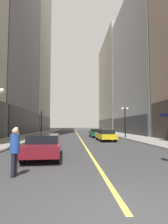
{
  "coord_description": "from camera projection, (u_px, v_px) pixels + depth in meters",
  "views": [
    {
      "loc": [
        -1.19,
        -3.73,
        1.86
      ],
      "look_at": [
        0.94,
        27.82,
        4.22
      ],
      "focal_mm": 28.74,
      "sensor_mm": 36.0,
      "label": 1
    }
  ],
  "objects": [
    {
      "name": "building_left_far",
      "position": [
        28.0,
        17.0,
        65.25
      ],
      "size": [
        13.83,
        26.0,
        82.38
      ],
      "color": "#A8A399",
      "rests_on": "ground"
    },
    {
      "name": "ground_plane",
      "position": [
        77.0,
        134.0,
        38.48
      ],
      "size": [
        200.0,
        200.0,
        0.0
      ],
      "primitive_type": "plane",
      "color": "#38383A"
    },
    {
      "name": "car_yellow",
      "position": [
        106.0,
        135.0,
        21.43
      ],
      "size": [
        1.97,
        4.43,
        1.32
      ],
      "color": "yellow",
      "rests_on": "ground"
    },
    {
      "name": "building_right_mid",
      "position": [
        156.0,
        66.0,
        40.29
      ],
      "size": [
        14.57,
        24.0,
        30.35
      ],
      "color": "gray",
      "rests_on": "ground"
    },
    {
      "name": "sidewalk_right",
      "position": [
        115.0,
        134.0,
        39.04
      ],
      "size": [
        4.5,
        78.0,
        0.15
      ],
      "primitive_type": "cube",
      "color": "gray",
      "rests_on": "ground"
    },
    {
      "name": "lane_centre_stripe",
      "position": [
        77.0,
        134.0,
        38.48
      ],
      "size": [
        0.16,
        70.0,
        0.01
      ],
      "primitive_type": "cube",
      "color": "#E5D64C",
      "rests_on": "ground"
    },
    {
      "name": "car_green",
      "position": [
        96.0,
        133.0,
        28.07
      ],
      "size": [
        1.87,
        4.7,
        1.32
      ],
      "color": "#196038",
      "rests_on": "ground"
    },
    {
      "name": "street_lamp_right_mid",
      "position": [
        125.0,
        116.0,
        25.66
      ],
      "size": [
        1.06,
        0.36,
        4.43
      ],
      "color": "black",
      "rests_on": "ground"
    },
    {
      "name": "car_maroon",
      "position": [
        44.0,
        145.0,
        10.43
      ],
      "size": [
        2.12,
        4.73,
        1.32
      ],
      "color": "maroon",
      "rests_on": "ground"
    },
    {
      "name": "pedestrian_in_blue_hoodie",
      "position": [
        15.0,
        148.0,
        6.54
      ],
      "size": [
        0.43,
        0.43,
        1.76
      ],
      "color": "black",
      "rests_on": "ground"
    },
    {
      "name": "sidewalk_left",
      "position": [
        39.0,
        134.0,
        37.93
      ],
      "size": [
        4.5,
        78.0,
        0.15
      ],
      "primitive_type": "cube",
      "color": "gray",
      "rests_on": "ground"
    },
    {
      "name": "building_right_far",
      "position": [
        118.0,
        85.0,
        65.62
      ],
      "size": [
        10.17,
        26.0,
        33.25
      ],
      "color": "#B7AD99",
      "rests_on": "ground"
    },
    {
      "name": "street_lamp_left_far",
      "position": [
        41.0,
        117.0,
        30.55
      ],
      "size": [
        1.06,
        0.36,
        4.43
      ],
      "color": "black",
      "rests_on": "ground"
    },
    {
      "name": "pedestrian_in_tan_trench",
      "position": [
        16.0,
        141.0,
        9.36
      ],
      "size": [
        0.47,
        0.47,
        1.78
      ],
      "color": "black",
      "rests_on": "ground"
    }
  ]
}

